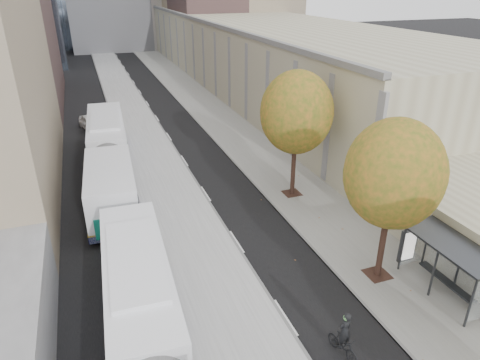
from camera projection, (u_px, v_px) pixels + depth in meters
name	position (u px, v px, depth m)	size (l,w,h in m)	color
bus_platform	(145.00, 142.00, 36.50)	(4.25, 150.00, 0.15)	#A2A2A2
sidewalk	(233.00, 132.00, 39.01)	(4.75, 150.00, 0.08)	gray
building_tan	(241.00, 42.00, 65.54)	(18.00, 92.00, 8.00)	tan
bus_shelter	(455.00, 252.00, 18.13)	(1.90, 4.40, 2.53)	#383A3F
tree_c	(394.00, 174.00, 17.92)	(4.20, 4.20, 7.28)	black
tree_d	(297.00, 113.00, 25.48)	(4.40, 4.40, 7.60)	black
bus_far	(108.00, 155.00, 29.56)	(3.62, 18.36, 3.04)	white
cyclist	(343.00, 340.00, 15.59)	(0.72, 1.60, 1.97)	black
distant_car	(91.00, 123.00, 39.68)	(1.52, 3.76, 1.28)	white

